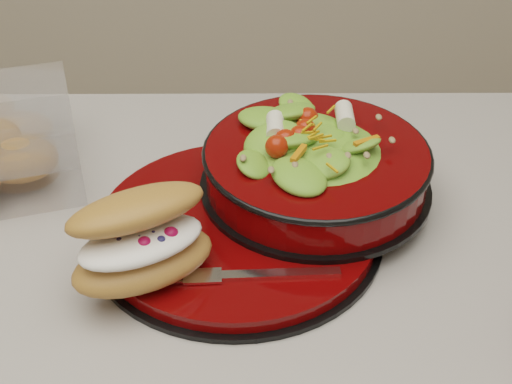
{
  "coord_description": "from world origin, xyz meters",
  "views": [
    {
      "loc": [
        0.11,
        -0.51,
        1.38
      ],
      "look_at": [
        0.11,
        0.09,
        0.94
      ],
      "focal_mm": 50.0,
      "sensor_mm": 36.0,
      "label": 1
    }
  ],
  "objects_px": {
    "croissant": "(142,240)",
    "fork": "(256,275)",
    "dinner_plate": "(238,227)",
    "salad_bowl": "(317,159)"
  },
  "relations": [
    {
      "from": "croissant",
      "to": "fork",
      "type": "bearing_deg",
      "value": -31.59
    },
    {
      "from": "dinner_plate",
      "to": "fork",
      "type": "distance_m",
      "value": 0.09
    },
    {
      "from": "salad_bowl",
      "to": "croissant",
      "type": "relative_size",
      "value": 1.63
    },
    {
      "from": "dinner_plate",
      "to": "croissant",
      "type": "bearing_deg",
      "value": -137.74
    },
    {
      "from": "dinner_plate",
      "to": "fork",
      "type": "bearing_deg",
      "value": -77.55
    },
    {
      "from": "dinner_plate",
      "to": "salad_bowl",
      "type": "distance_m",
      "value": 0.11
    },
    {
      "from": "dinner_plate",
      "to": "salad_bowl",
      "type": "xyz_separation_m",
      "value": [
        0.08,
        0.06,
        0.05
      ]
    },
    {
      "from": "croissant",
      "to": "fork",
      "type": "xyz_separation_m",
      "value": [
        0.1,
        -0.01,
        -0.04
      ]
    },
    {
      "from": "fork",
      "to": "croissant",
      "type": "bearing_deg",
      "value": 83.33
    },
    {
      "from": "dinner_plate",
      "to": "croissant",
      "type": "relative_size",
      "value": 1.97
    }
  ]
}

